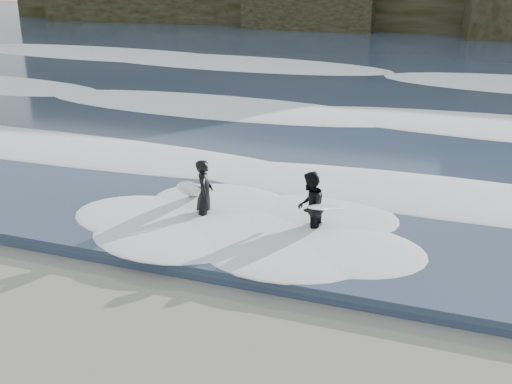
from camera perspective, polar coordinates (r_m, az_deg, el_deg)
ground at (r=10.79m, az=-14.71°, el=-14.53°), size 120.00×120.00×0.00m
sea at (r=36.94m, az=11.59°, el=11.16°), size 90.00×52.00×0.30m
foam_near at (r=17.88m, az=1.38°, el=2.19°), size 60.00×3.20×0.20m
foam_mid at (r=24.35m, az=6.72°, el=7.19°), size 60.00×4.00×0.24m
foam_far at (r=32.99m, az=10.50°, el=10.64°), size 60.00×4.80×0.30m
surfer_left at (r=14.92m, az=-4.94°, el=-0.04°), size 1.28×2.01×1.63m
surfer_right at (r=14.13m, az=5.00°, el=-1.32°), size 1.18×1.89×1.60m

